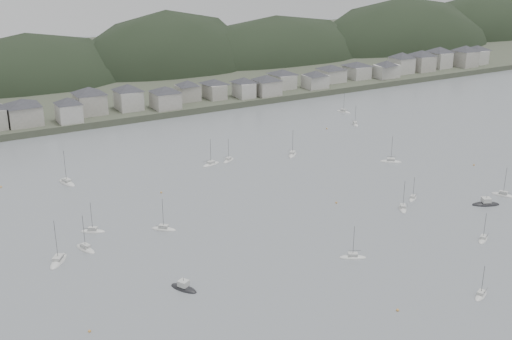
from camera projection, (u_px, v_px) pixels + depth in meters
ground at (412, 286)px, 153.31m from camera, size 900.00×900.00×0.00m
far_shore_land at (78, 71)px, 393.25m from camera, size 900.00×250.00×3.00m
forested_ridge at (100, 99)px, 379.01m from camera, size 851.55×103.94×102.57m
waterfront_town at (236, 85)px, 323.48m from camera, size 451.48×28.46×12.92m
sailboat_lead at (503, 195)px, 207.10m from camera, size 5.55×7.79×10.29m
moored_fleet at (196, 214)px, 192.68m from camera, size 243.45×178.38×13.25m
motor_launch_near at (486, 204)px, 199.91m from camera, size 9.21×6.61×4.07m
motor_launch_far at (184, 288)px, 152.03m from camera, size 5.83×7.93×3.81m
mooring_buoys at (296, 209)px, 196.49m from camera, size 154.75×141.36×0.70m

